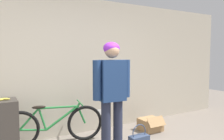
# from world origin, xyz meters

# --- Properties ---
(wall_back) EXTENTS (8.00, 0.07, 2.60)m
(wall_back) POSITION_xyz_m (0.00, 2.27, 1.30)
(wall_back) COLOR #B7AD99
(wall_back) RESTS_ON ground_plane
(person) EXTENTS (0.63, 0.28, 1.72)m
(person) POSITION_xyz_m (0.24, 1.19, 1.03)
(person) COLOR #23283D
(person) RESTS_ON ground_plane
(bicycle) EXTENTS (1.68, 0.49, 0.70)m
(bicycle) POSITION_xyz_m (-0.46, 1.95, 0.33)
(bicycle) COLOR black
(bicycle) RESTS_ON ground_plane
(cardboard_box) EXTENTS (0.41, 0.43, 0.31)m
(cardboard_box) POSITION_xyz_m (1.40, 1.66, 0.12)
(cardboard_box) COLOR #A87F51
(cardboard_box) RESTS_ON ground_plane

